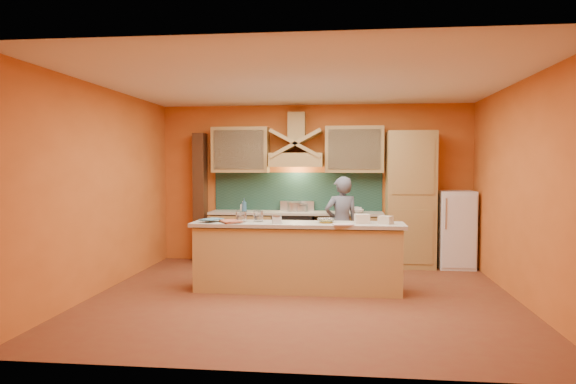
# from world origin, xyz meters

# --- Properties ---
(floor) EXTENTS (5.50, 5.00, 0.01)m
(floor) POSITION_xyz_m (0.00, 0.00, 0.00)
(floor) COLOR brown
(floor) RESTS_ON ground
(ceiling) EXTENTS (5.50, 5.00, 0.01)m
(ceiling) POSITION_xyz_m (0.00, 0.00, 2.80)
(ceiling) COLOR white
(ceiling) RESTS_ON wall_back
(wall_back) EXTENTS (5.50, 0.02, 2.80)m
(wall_back) POSITION_xyz_m (0.00, 2.50, 1.40)
(wall_back) COLOR orange
(wall_back) RESTS_ON floor
(wall_front) EXTENTS (5.50, 0.02, 2.80)m
(wall_front) POSITION_xyz_m (0.00, -2.50, 1.40)
(wall_front) COLOR orange
(wall_front) RESTS_ON floor
(wall_left) EXTENTS (0.02, 5.00, 2.80)m
(wall_left) POSITION_xyz_m (-2.75, 0.00, 1.40)
(wall_left) COLOR orange
(wall_left) RESTS_ON floor
(wall_right) EXTENTS (0.02, 5.00, 2.80)m
(wall_right) POSITION_xyz_m (2.75, 0.00, 1.40)
(wall_right) COLOR orange
(wall_right) RESTS_ON floor
(base_cabinet_left) EXTENTS (1.10, 0.60, 0.86)m
(base_cabinet_left) POSITION_xyz_m (-1.25, 2.20, 0.43)
(base_cabinet_left) COLOR tan
(base_cabinet_left) RESTS_ON floor
(base_cabinet_right) EXTENTS (1.10, 0.60, 0.86)m
(base_cabinet_right) POSITION_xyz_m (0.65, 2.20, 0.43)
(base_cabinet_right) COLOR tan
(base_cabinet_right) RESTS_ON floor
(counter_top) EXTENTS (3.00, 0.62, 0.04)m
(counter_top) POSITION_xyz_m (-0.30, 2.20, 0.90)
(counter_top) COLOR #BBB19E
(counter_top) RESTS_ON base_cabinet_left
(stove) EXTENTS (0.60, 0.58, 0.90)m
(stove) POSITION_xyz_m (-0.30, 2.20, 0.45)
(stove) COLOR black
(stove) RESTS_ON floor
(backsplash) EXTENTS (3.00, 0.03, 0.70)m
(backsplash) POSITION_xyz_m (-0.30, 2.48, 1.25)
(backsplash) COLOR #1A3A31
(backsplash) RESTS_ON wall_back
(range_hood) EXTENTS (0.92, 0.50, 0.24)m
(range_hood) POSITION_xyz_m (-0.30, 2.25, 1.82)
(range_hood) COLOR tan
(range_hood) RESTS_ON wall_back
(hood_chimney) EXTENTS (0.30, 0.30, 0.50)m
(hood_chimney) POSITION_xyz_m (-0.30, 2.35, 2.40)
(hood_chimney) COLOR tan
(hood_chimney) RESTS_ON wall_back
(upper_cabinet_left) EXTENTS (1.00, 0.35, 0.80)m
(upper_cabinet_left) POSITION_xyz_m (-1.30, 2.33, 2.00)
(upper_cabinet_left) COLOR tan
(upper_cabinet_left) RESTS_ON wall_back
(upper_cabinet_right) EXTENTS (1.00, 0.35, 0.80)m
(upper_cabinet_right) POSITION_xyz_m (0.70, 2.33, 2.00)
(upper_cabinet_right) COLOR tan
(upper_cabinet_right) RESTS_ON wall_back
(pantry_column) EXTENTS (0.80, 0.60, 2.30)m
(pantry_column) POSITION_xyz_m (1.65, 2.20, 1.15)
(pantry_column) COLOR tan
(pantry_column) RESTS_ON floor
(fridge) EXTENTS (0.58, 0.60, 1.30)m
(fridge) POSITION_xyz_m (2.40, 2.20, 0.65)
(fridge) COLOR white
(fridge) RESTS_ON floor
(trim_column_left) EXTENTS (0.20, 0.30, 2.30)m
(trim_column_left) POSITION_xyz_m (-2.05, 2.35, 1.15)
(trim_column_left) COLOR #472816
(trim_column_left) RESTS_ON floor
(island_body) EXTENTS (2.80, 0.55, 0.88)m
(island_body) POSITION_xyz_m (-0.10, 0.30, 0.44)
(island_body) COLOR tan
(island_body) RESTS_ON floor
(island_top) EXTENTS (2.90, 0.62, 0.05)m
(island_top) POSITION_xyz_m (-0.10, 0.30, 0.92)
(island_top) COLOR #BBB19E
(island_top) RESTS_ON island_body
(person) EXTENTS (0.65, 0.52, 1.55)m
(person) POSITION_xyz_m (0.49, 1.64, 0.77)
(person) COLOR slate
(person) RESTS_ON floor
(pot_large) EXTENTS (0.26, 0.26, 0.18)m
(pot_large) POSITION_xyz_m (-0.34, 2.23, 0.99)
(pot_large) COLOR silver
(pot_large) RESTS_ON stove
(pot_small) EXTENTS (0.27, 0.27, 0.13)m
(pot_small) POSITION_xyz_m (-0.21, 2.24, 0.96)
(pot_small) COLOR #B7B6BE
(pot_small) RESTS_ON stove
(soap_bottle_a) EXTENTS (0.09, 0.09, 0.18)m
(soap_bottle_a) POSITION_xyz_m (-1.25, 2.20, 1.01)
(soap_bottle_a) COLOR white
(soap_bottle_a) RESTS_ON counter_top
(soap_bottle_b) EXTENTS (0.10, 0.10, 0.24)m
(soap_bottle_b) POSITION_xyz_m (-1.18, 2.03, 1.04)
(soap_bottle_b) COLOR #316086
(soap_bottle_b) RESTS_ON counter_top
(bowl_back) EXTENTS (0.27, 0.27, 0.06)m
(bowl_back) POSITION_xyz_m (0.76, 2.07, 0.95)
(bowl_back) COLOR white
(bowl_back) RESTS_ON counter_top
(dish_rack) EXTENTS (0.30, 0.28, 0.09)m
(dish_rack) POSITION_xyz_m (0.68, 2.21, 0.96)
(dish_rack) COLOR silver
(dish_rack) RESTS_ON counter_top
(book_lower) EXTENTS (0.38, 0.42, 0.03)m
(book_lower) POSITION_xyz_m (-1.11, 0.13, 0.96)
(book_lower) COLOR #B75E41
(book_lower) RESTS_ON island_top
(book_upper) EXTENTS (0.33, 0.36, 0.02)m
(book_upper) POSITION_xyz_m (-1.39, 0.30, 0.98)
(book_upper) COLOR teal
(book_upper) RESTS_ON island_top
(jar_large) EXTENTS (0.20, 0.20, 0.14)m
(jar_large) POSITION_xyz_m (-0.88, 0.30, 1.02)
(jar_large) COLOR silver
(jar_large) RESTS_ON island_top
(jar_small) EXTENTS (0.15, 0.15, 0.15)m
(jar_small) POSITION_xyz_m (-0.65, 0.37, 1.02)
(jar_small) COLOR white
(jar_small) RESTS_ON island_top
(kitchen_scale) EXTENTS (0.14, 0.14, 0.10)m
(kitchen_scale) POSITION_xyz_m (-0.37, 0.17, 0.99)
(kitchen_scale) COLOR silver
(kitchen_scale) RESTS_ON island_top
(mixing_bowl) EXTENTS (0.29, 0.29, 0.06)m
(mixing_bowl) POSITION_xyz_m (0.29, 0.32, 0.98)
(mixing_bowl) COLOR silver
(mixing_bowl) RESTS_ON island_top
(cloth) EXTENTS (0.29, 0.25, 0.02)m
(cloth) POSITION_xyz_m (0.52, 0.06, 0.95)
(cloth) COLOR beige
(cloth) RESTS_ON island_top
(grocery_bag_a) EXTENTS (0.21, 0.18, 0.12)m
(grocery_bag_a) POSITION_xyz_m (0.78, 0.32, 1.01)
(grocery_bag_a) COLOR beige
(grocery_bag_a) RESTS_ON island_top
(grocery_bag_b) EXTENTS (0.22, 0.21, 0.11)m
(grocery_bag_b) POSITION_xyz_m (1.09, 0.28, 1.00)
(grocery_bag_b) COLOR beige
(grocery_bag_b) RESTS_ON island_top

